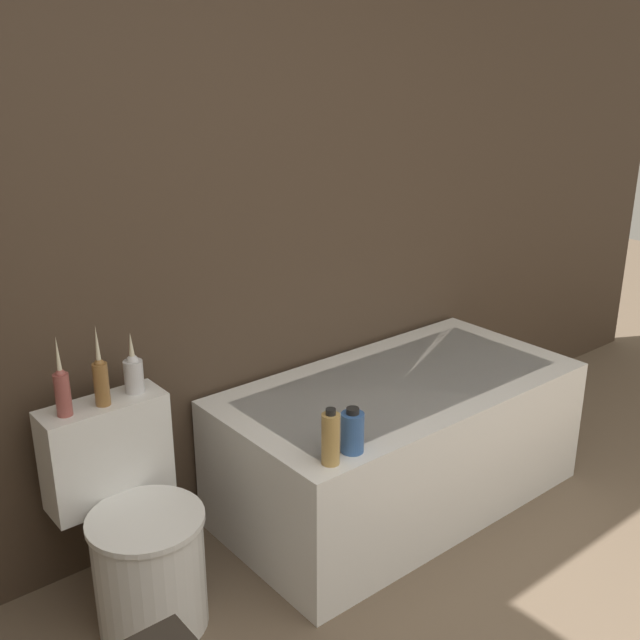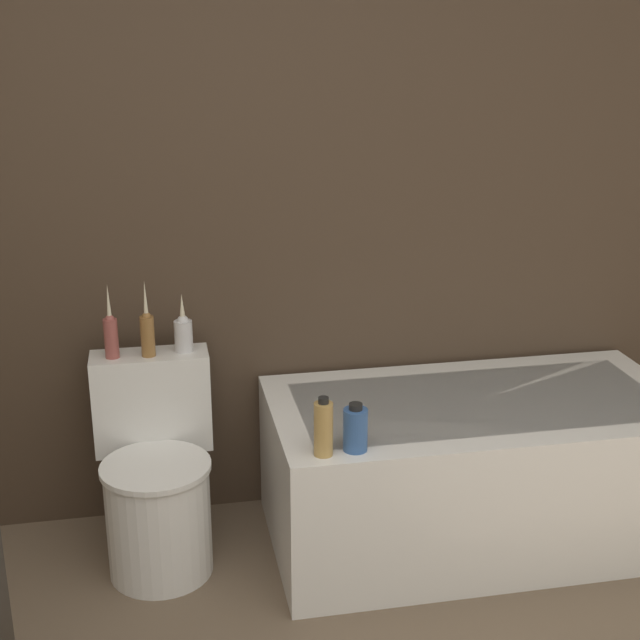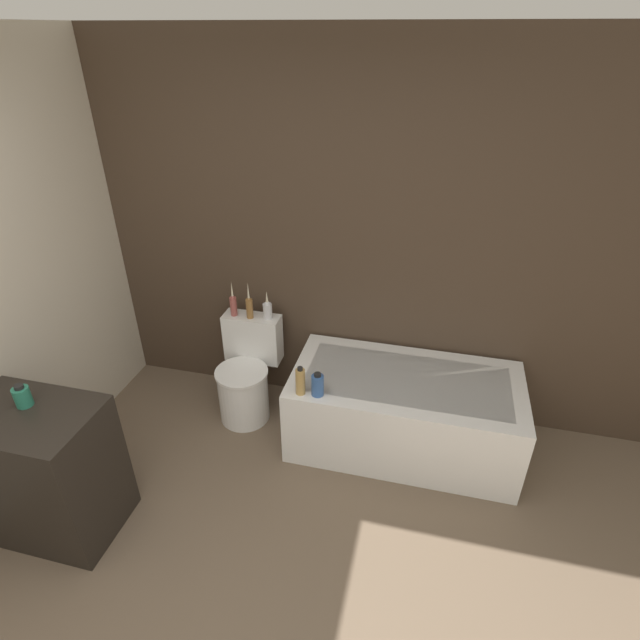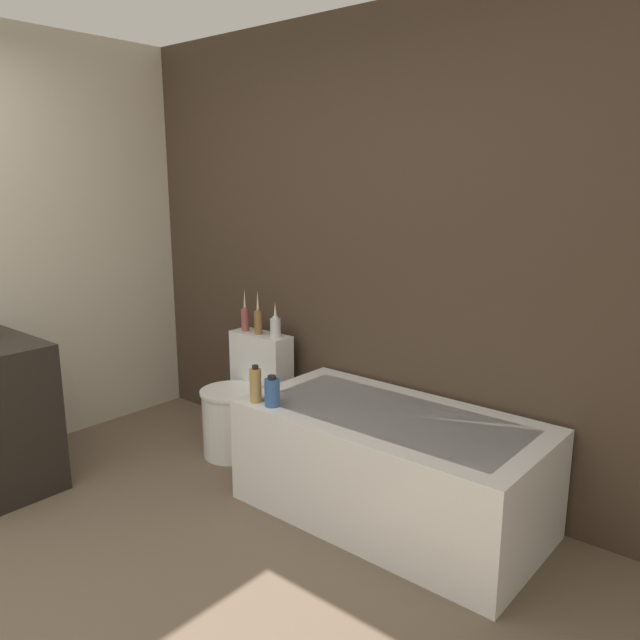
{
  "view_description": "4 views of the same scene",
  "coord_description": "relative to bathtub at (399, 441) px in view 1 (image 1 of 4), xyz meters",
  "views": [
    {
      "loc": [
        -1.31,
        -0.06,
        1.85
      ],
      "look_at": [
        0.2,
        1.79,
        0.98
      ],
      "focal_mm": 42.0,
      "sensor_mm": 36.0,
      "label": 1
    },
    {
      "loc": [
        -0.42,
        -0.92,
        1.88
      ],
      "look_at": [
        0.13,
        1.86,
        0.92
      ],
      "focal_mm": 50.0,
      "sensor_mm": 36.0,
      "label": 2
    },
    {
      "loc": [
        0.8,
        -0.8,
        2.56
      ],
      "look_at": [
        0.17,
        1.77,
        1.01
      ],
      "focal_mm": 28.0,
      "sensor_mm": 36.0,
      "label": 3
    },
    {
      "loc": [
        2.34,
        -0.55,
        1.71
      ],
      "look_at": [
        0.33,
        1.82,
        1.0
      ],
      "focal_mm": 35.0,
      "sensor_mm": 36.0,
      "label": 4
    }
  ],
  "objects": [
    {
      "name": "wall_back_tiled",
      "position": [
        -0.73,
        0.44,
        1.02
      ],
      "size": [
        6.4,
        0.06,
        2.6
      ],
      "color": "#423326",
      "rests_on": "ground_plane"
    },
    {
      "name": "bathtub",
      "position": [
        0.0,
        0.0,
        0.0
      ],
      "size": [
        1.53,
        0.77,
        0.56
      ],
      "color": "white",
      "rests_on": "ground"
    },
    {
      "name": "toilet",
      "position": [
        -1.18,
        0.07,
        0.03
      ],
      "size": [
        0.43,
        0.54,
        0.73
      ],
      "color": "white",
      "rests_on": "ground"
    },
    {
      "name": "vase_gold",
      "position": [
        -1.3,
        0.24,
        0.54
      ],
      "size": [
        0.05,
        0.05,
        0.27
      ],
      "color": "#994C47",
      "rests_on": "toilet"
    },
    {
      "name": "vase_silver",
      "position": [
        -1.18,
        0.23,
        0.54
      ],
      "size": [
        0.05,
        0.05,
        0.28
      ],
      "color": "olive",
      "rests_on": "toilet"
    },
    {
      "name": "vase_bronze",
      "position": [
        -1.05,
        0.26,
        0.52
      ],
      "size": [
        0.07,
        0.07,
        0.22
      ],
      "color": "silver",
      "rests_on": "toilet"
    },
    {
      "name": "shampoo_bottle_tall",
      "position": [
        -0.64,
        -0.31,
        0.37
      ],
      "size": [
        0.06,
        0.06,
        0.2
      ],
      "color": "tan",
      "rests_on": "bathtub"
    },
    {
      "name": "shampoo_bottle_short",
      "position": [
        -0.54,
        -0.3,
        0.35
      ],
      "size": [
        0.08,
        0.08,
        0.16
      ],
      "color": "#335999",
      "rests_on": "bathtub"
    }
  ]
}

